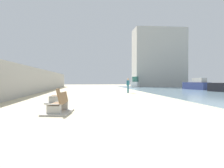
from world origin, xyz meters
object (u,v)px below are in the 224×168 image
at_px(bench_near, 59,108).
at_px(boat_outer, 196,85).
at_px(bench_far, 55,99).
at_px(boat_mid_bay, 136,83).
at_px(person_walking, 128,84).

bearing_deg(bench_near, boat_outer, 52.91).
distance_m(bench_near, boat_outer, 31.23).
bearing_deg(bench_far, bench_near, -80.42).
distance_m(bench_near, boat_mid_bay, 41.67).
height_order(person_walking, boat_mid_bay, boat_mid_bay).
xyz_separation_m(boat_mid_bay, boat_outer, (6.81, -14.98, -0.12)).
distance_m(person_walking, boat_mid_bay, 23.87).
bearing_deg(boat_mid_bay, person_walking, -104.22).
bearing_deg(boat_outer, bench_near, -127.09).
bearing_deg(boat_outer, bench_far, -134.79).
bearing_deg(bench_near, person_walking, 69.82).
height_order(boat_mid_bay, boat_outer, boat_mid_bay).
relative_size(bench_far, boat_mid_bay, 0.41).
bearing_deg(boat_outer, person_walking, -147.22).
relative_size(bench_far, person_walking, 1.19).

